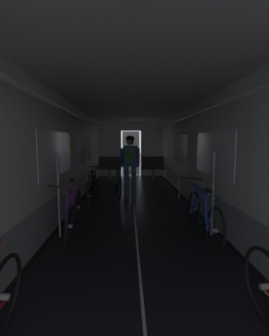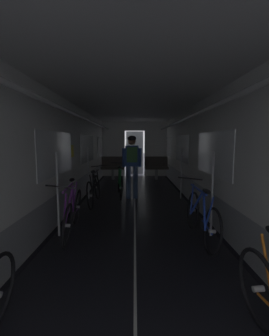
% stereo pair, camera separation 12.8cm
% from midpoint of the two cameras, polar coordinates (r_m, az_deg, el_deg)
% --- Properties ---
extents(train_car_shell, '(3.14, 12.34, 2.57)m').
position_cam_midpoint_polar(train_car_shell, '(5.32, 0.69, 7.76)').
color(train_car_shell, black).
rests_on(train_car_shell, ground).
extents(bench_seat_far_left, '(0.98, 0.51, 0.95)m').
position_cam_midpoint_polar(bench_seat_far_left, '(9.88, -4.90, 0.56)').
color(bench_seat_far_left, gray).
rests_on(bench_seat_far_left, ground).
extents(bench_seat_far_right, '(0.98, 0.51, 0.95)m').
position_cam_midpoint_polar(bench_seat_far_right, '(9.90, 5.54, 0.56)').
color(bench_seat_far_right, gray).
rests_on(bench_seat_far_right, ground).
extents(bicycle_purple, '(0.44, 1.69, 0.95)m').
position_cam_midpoint_polar(bicycle_purple, '(4.21, -13.89, -10.23)').
color(bicycle_purple, black).
rests_on(bicycle_purple, ground).
extents(bicycle_black, '(0.44, 1.69, 0.95)m').
position_cam_midpoint_polar(bicycle_black, '(6.03, -9.17, -5.06)').
color(bicycle_black, black).
rests_on(bicycle_black, ground).
extents(bicycle_blue, '(0.44, 1.69, 0.95)m').
position_cam_midpoint_polar(bicycle_blue, '(4.02, 16.54, -11.11)').
color(bicycle_blue, black).
rests_on(bicycle_blue, ground).
extents(person_cyclist_aisle, '(0.54, 0.40, 1.73)m').
position_cam_midpoint_polar(person_cyclist_aisle, '(6.47, -0.15, 1.98)').
color(person_cyclist_aisle, '#384C75').
rests_on(person_cyclist_aisle, ground).
extents(bicycle_green_in_aisle, '(0.45, 1.69, 0.94)m').
position_cam_midpoint_polar(bicycle_green_in_aisle, '(6.83, -3.03, -3.62)').
color(bicycle_green_in_aisle, black).
rests_on(bicycle_green_in_aisle, ground).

